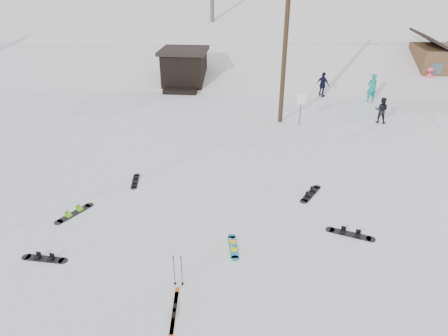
{
  "coord_description": "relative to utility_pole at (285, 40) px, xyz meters",
  "views": [
    {
      "loc": [
        0.89,
        -8.47,
        8.44
      ],
      "look_at": [
        -0.45,
        5.03,
        1.4
      ],
      "focal_mm": 32.0,
      "sensor_mm": 36.0,
      "label": 1
    }
  ],
  "objects": [
    {
      "name": "hero_snowboard",
      "position": [
        -1.84,
        -11.95,
        -4.66
      ],
      "size": [
        0.47,
        1.39,
        0.1
      ],
      "rotation": [
        0.0,
        0.0,
        1.75
      ],
      "color": "#1D89BE",
      "rests_on": "ground"
    },
    {
      "name": "trail_sign",
      "position": [
        1.1,
        -0.42,
        -3.41
      ],
      "size": [
        0.5,
        0.09,
        1.85
      ],
      "color": "#595B60",
      "rests_on": "ground"
    },
    {
      "name": "lift_hut",
      "position": [
        -7.0,
        6.94,
        -3.32
      ],
      "size": [
        3.4,
        4.1,
        2.75
      ],
      "color": "black",
      "rests_on": "ground"
    },
    {
      "name": "treeline_crest",
      "position": [
        -2.0,
        72.0,
        -4.68
      ],
      "size": [
        50.0,
        6.0,
        10.0
      ],
      "primitive_type": null,
      "color": "black",
      "rests_on": "ski_slope"
    },
    {
      "name": "ski_poles",
      "position": [
        -3.3,
        -13.84,
        -4.13
      ],
      "size": [
        0.3,
        0.08,
        1.08
      ],
      "color": "black",
      "rests_on": "ground"
    },
    {
      "name": "cabin",
      "position": [
        13.0,
        10.0,
        -3.2
      ],
      "size": [
        5.39,
        4.4,
        3.77
      ],
      "color": "brown",
      "rests_on": "ground"
    },
    {
      "name": "board_scatter_a",
      "position": [
        -7.79,
        -13.14,
        -4.65
      ],
      "size": [
        1.55,
        0.35,
        0.11
      ],
      "rotation": [
        0.0,
        0.0,
        -0.05
      ],
      "color": "black",
      "rests_on": "ground"
    },
    {
      "name": "board_scatter_f",
      "position": [
        1.04,
        -8.25,
        -4.65
      ],
      "size": [
        0.95,
        1.51,
        0.12
      ],
      "rotation": [
        0.0,
        0.0,
        1.08
      ],
      "color": "black",
      "rests_on": "ground"
    },
    {
      "name": "skier_dark",
      "position": [
        5.82,
        0.42,
        -3.92
      ],
      "size": [
        0.9,
        0.8,
        1.53
      ],
      "primitive_type": "imported",
      "rotation": [
        0.0,
        0.0,
        2.79
      ],
      "color": "black",
      "rests_on": "ground"
    },
    {
      "name": "skier_teal",
      "position": [
        6.12,
        4.38,
        -3.73
      ],
      "size": [
        0.79,
        0.61,
        1.91
      ],
      "primitive_type": "imported",
      "rotation": [
        0.0,
        0.0,
        3.39
      ],
      "color": "#0D8779",
      "rests_on": "ground"
    },
    {
      "name": "board_scatter_d",
      "position": [
        2.15,
        -10.86,
        -4.65
      ],
      "size": [
        1.63,
        0.73,
        0.12
      ],
      "rotation": [
        0.0,
        0.0,
        -0.31
      ],
      "color": "black",
      "rests_on": "ground"
    },
    {
      "name": "ridge_left",
      "position": [
        -38.0,
        34.0,
        -15.68
      ],
      "size": [
        47.54,
        95.03,
        58.38
      ],
      "primitive_type": "cube",
      "rotation": [
        0.23,
        0.07,
        0.14
      ],
      "color": "white",
      "rests_on": "ground"
    },
    {
      "name": "skier_pink",
      "position": [
        11.01,
        7.95,
        -3.88
      ],
      "size": [
        1.11,
        0.74,
        1.61
      ],
      "primitive_type": "imported",
      "rotation": [
        0.0,
        0.0,
        3.29
      ],
      "color": "#F85763",
      "rests_on": "ground"
    },
    {
      "name": "board_scatter_c",
      "position": [
        -7.95,
        -10.56,
        -4.65
      ],
      "size": [
        0.98,
        1.54,
        0.12
      ],
      "rotation": [
        0.0,
        0.0,
        1.08
      ],
      "color": "black",
      "rests_on": "ground"
    },
    {
      "name": "skier_navy",
      "position": [
        3.03,
        5.24,
        -3.83
      ],
      "size": [
        1.01,
        0.99,
        1.71
      ],
      "primitive_type": "imported",
      "rotation": [
        0.0,
        0.0,
        2.38
      ],
      "color": "#181536",
      "rests_on": "ground"
    },
    {
      "name": "ski_slope",
      "position": [
        -2.0,
        41.0,
        -16.68
      ],
      "size": [
        60.0,
        85.24,
        65.97
      ],
      "primitive_type": "cube",
      "rotation": [
        0.31,
        0.0,
        0.0
      ],
      "color": "white",
      "rests_on": "ground"
    },
    {
      "name": "hero_skis",
      "position": [
        -3.22,
        -14.87,
        -4.65
      ],
      "size": [
        0.29,
        1.82,
        0.09
      ],
      "rotation": [
        0.0,
        0.0,
        0.1
      ],
      "color": "#BB4513",
      "rests_on": "ground"
    },
    {
      "name": "ground",
      "position": [
        -2.0,
        -14.0,
        -4.68
      ],
      "size": [
        200.0,
        200.0,
        0.0
      ],
      "primitive_type": "plane",
      "color": "white",
      "rests_on": "ground"
    },
    {
      "name": "utility_pole",
      "position": [
        0.0,
        0.0,
        0.0
      ],
      "size": [
        2.0,
        0.26,
        9.0
      ],
      "color": "#3A2819",
      "rests_on": "ground"
    },
    {
      "name": "board_scatter_b",
      "position": [
        -6.4,
        -7.92,
        -4.66
      ],
      "size": [
        0.46,
        1.38,
        0.1
      ],
      "rotation": [
        0.0,
        0.0,
        1.75
      ],
      "color": "black",
      "rests_on": "ground"
    }
  ]
}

